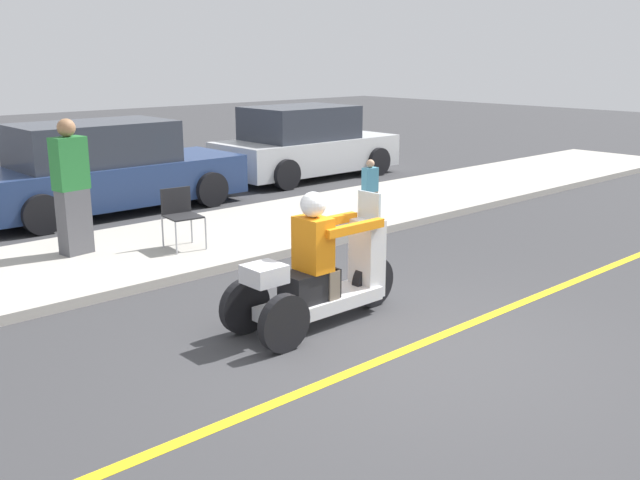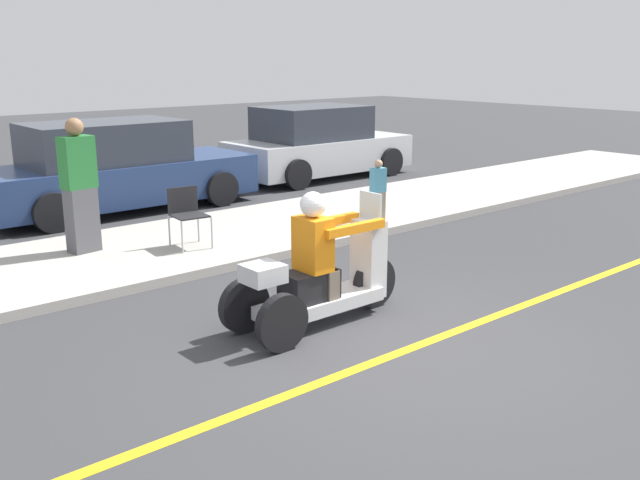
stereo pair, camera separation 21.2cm
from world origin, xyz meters
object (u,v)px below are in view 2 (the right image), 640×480
at_px(spectator_by_tree, 80,188).
at_px(motorcycle_trike, 320,277).
at_px(spectator_far_back, 378,192).
at_px(parked_car_lot_right, 115,169).
at_px(folding_chair_set_back, 187,211).
at_px(parked_car_lot_center, 317,144).

bearing_deg(spectator_by_tree, motorcycle_trike, -76.84).
xyz_separation_m(spectator_far_back, parked_car_lot_right, (-2.57, 4.01, 0.15)).
distance_m(folding_chair_set_back, parked_car_lot_center, 6.67).
relative_size(spectator_far_back, parked_car_lot_center, 0.24).
xyz_separation_m(motorcycle_trike, folding_chair_set_back, (0.32, 3.23, 0.12)).
xyz_separation_m(spectator_far_back, parked_car_lot_center, (2.45, 4.40, 0.15)).
height_order(spectator_far_back, folding_chair_set_back, spectator_far_back).
height_order(spectator_by_tree, folding_chair_set_back, spectator_by_tree).
height_order(parked_car_lot_center, parked_car_lot_right, parked_car_lot_center).
bearing_deg(parked_car_lot_right, motorcycle_trike, -97.11).
bearing_deg(motorcycle_trike, spectator_far_back, 37.15).
distance_m(spectator_by_tree, spectator_far_back, 4.52).
bearing_deg(parked_car_lot_center, parked_car_lot_right, -175.54).
xyz_separation_m(motorcycle_trike, parked_car_lot_right, (0.82, 6.58, 0.24)).
height_order(motorcycle_trike, folding_chair_set_back, motorcycle_trike).
distance_m(spectator_by_tree, parked_car_lot_center, 7.42).
bearing_deg(folding_chair_set_back, parked_car_lot_center, 34.11).
bearing_deg(spectator_by_tree, parked_car_lot_right, 57.24).
bearing_deg(motorcycle_trike, spectator_by_tree, 103.16).
xyz_separation_m(parked_car_lot_center, parked_car_lot_right, (-5.02, -0.39, -0.00)).
distance_m(motorcycle_trike, parked_car_lot_center, 9.10).
relative_size(motorcycle_trike, folding_chair_set_back, 2.54).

